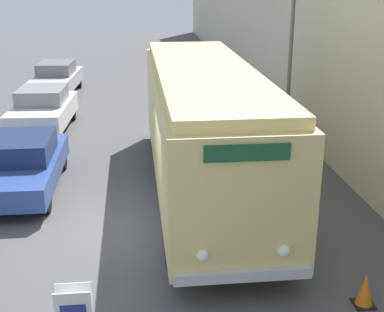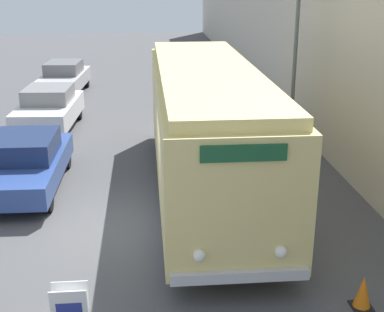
{
  "view_description": "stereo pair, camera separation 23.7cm",
  "coord_description": "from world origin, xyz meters",
  "views": [
    {
      "loc": [
        0.18,
        -11.0,
        5.57
      ],
      "look_at": [
        1.35,
        -0.53,
        1.89
      ],
      "focal_mm": 50.0,
      "sensor_mm": 36.0,
      "label": 1
    },
    {
      "loc": [
        0.42,
        -11.02,
        5.57
      ],
      "look_at": [
        1.35,
        -0.53,
        1.89
      ],
      "focal_mm": 50.0,
      "sensor_mm": 36.0,
      "label": 2
    }
  ],
  "objects": [
    {
      "name": "streetlamp",
      "position": [
        4.96,
        4.89,
        4.46
      ],
      "size": [
        0.36,
        0.36,
        6.96
      ],
      "color": "#595E60",
      "rests_on": "ground_plane"
    },
    {
      "name": "ground_plane",
      "position": [
        0.0,
        0.0,
        0.0
      ],
      "size": [
        80.0,
        80.0,
        0.0
      ],
      "primitive_type": "plane",
      "color": "#4C4C4F"
    },
    {
      "name": "traffic_cone",
      "position": [
        4.06,
        -3.38,
        0.3
      ],
      "size": [
        0.36,
        0.36,
        0.61
      ],
      "color": "black",
      "rests_on": "ground_plane"
    },
    {
      "name": "building_wall_right",
      "position": [
        6.09,
        10.0,
        4.04
      ],
      "size": [
        0.3,
        60.0,
        8.07
      ],
      "color": "beige",
      "rests_on": "ground_plane"
    },
    {
      "name": "parked_car_near",
      "position": [
        -2.83,
        2.64,
        0.73
      ],
      "size": [
        1.98,
        4.46,
        1.44
      ],
      "rotation": [
        0.0,
        0.0,
        -0.02
      ],
      "color": "black",
      "rests_on": "ground_plane"
    },
    {
      "name": "parked_car_far",
      "position": [
        -3.38,
        14.35,
        0.76
      ],
      "size": [
        2.12,
        4.51,
        1.5
      ],
      "rotation": [
        0.0,
        0.0,
        -0.08
      ],
      "color": "black",
      "rests_on": "ground_plane"
    },
    {
      "name": "vintage_bus",
      "position": [
        1.95,
        2.0,
        1.84
      ],
      "size": [
        2.56,
        10.31,
        3.3
      ],
      "color": "black",
      "rests_on": "ground_plane"
    },
    {
      "name": "parked_car_mid",
      "position": [
        -3.12,
        8.38,
        0.78
      ],
      "size": [
        2.13,
        4.18,
        1.54
      ],
      "rotation": [
        0.0,
        0.0,
        -0.06
      ],
      "color": "black",
      "rests_on": "ground_plane"
    },
    {
      "name": "sign_board",
      "position": [
        -0.9,
        -3.54,
        0.39
      ],
      "size": [
        0.59,
        0.31,
        0.81
      ],
      "color": "gray",
      "rests_on": "ground_plane"
    }
  ]
}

